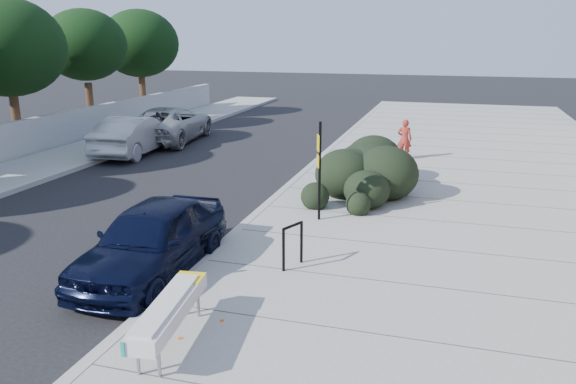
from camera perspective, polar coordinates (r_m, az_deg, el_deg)
name	(u,v)px	position (r m, az deg, el deg)	size (l,w,h in m)	color
ground	(203,266)	(12.00, -8.59, -7.47)	(120.00, 120.00, 0.00)	black
sidewalk_near	(477,215)	(15.67, 18.66, -2.26)	(11.20, 50.00, 0.15)	gray
sidewalk_far	(8,176)	(21.19, -26.55, 1.46)	(3.00, 50.00, 0.15)	gray
curb_near	(276,198)	(16.36, -1.26, -0.63)	(0.22, 50.00, 0.17)	#9E9E99
curb_far	(45,179)	(20.21, -23.42, 1.24)	(0.22, 50.00, 0.17)	#9E9E99
tree_far_d	(7,47)	(25.66, -26.65, 13.00)	(4.60, 4.60, 6.16)	#332114
tree_far_e	(85,45)	(29.55, -19.97, 13.83)	(4.00, 4.00, 5.90)	#332114
tree_far_f	(139,44)	(33.73, -14.86, 14.37)	(4.40, 4.40, 6.07)	#332114
bench	(170,310)	(8.79, -11.93, -11.68)	(0.75, 2.34, 0.69)	gray
bike_rack	(293,241)	(11.28, 0.48, -5.03)	(0.29, 0.58, 0.91)	black
sign_post	(319,165)	(13.93, 3.18, 2.77)	(0.15, 0.28, 2.50)	black
hedge	(363,165)	(16.68, 7.67, 2.73)	(2.22, 4.43, 1.66)	black
sedan_navy	(152,239)	(11.57, -13.67, -4.70)	(1.75, 4.36, 1.48)	black
wagon_silver	(134,135)	(23.55, -15.36, 5.60)	(1.64, 4.71, 1.55)	#A3A3A7
suv_silver	(170,124)	(26.12, -11.91, 6.79)	(2.60, 5.64, 1.57)	#9DA1A2
pedestrian	(404,139)	(21.59, 11.75, 5.28)	(0.55, 0.36, 1.50)	maroon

